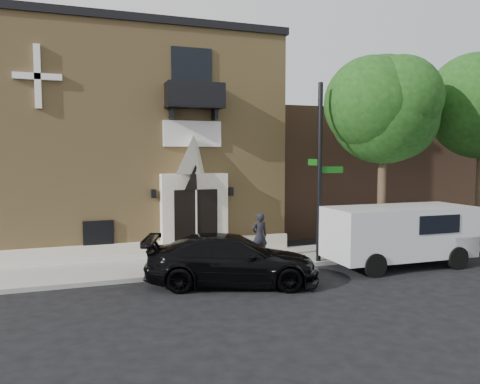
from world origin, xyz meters
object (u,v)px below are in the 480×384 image
at_px(cargo_van, 403,233).
at_px(fire_hydrant, 359,247).
at_px(pedestrian_near, 260,236).
at_px(street_sign, 320,172).
at_px(dumpster, 426,235).
at_px(black_sedan, 232,260).

distance_m(cargo_van, fire_hydrant, 1.75).
bearing_deg(fire_hydrant, pedestrian_near, 164.28).
distance_m(street_sign, dumpster, 6.12).
bearing_deg(pedestrian_near, fire_hydrant, 162.41).
bearing_deg(dumpster, street_sign, 177.38).
xyz_separation_m(cargo_van, pedestrian_near, (-4.78, 2.24, -0.21)).
bearing_deg(cargo_van, black_sedan, -177.27).
height_order(cargo_van, pedestrian_near, cargo_van).
bearing_deg(cargo_van, fire_hydrant, 132.55).
bearing_deg(fire_hydrant, black_sedan, -165.73).
bearing_deg(black_sedan, cargo_van, -69.66).
bearing_deg(pedestrian_near, black_sedan, 50.23).
distance_m(cargo_van, street_sign, 3.78).
bearing_deg(fire_hydrant, street_sign, 179.37).
relative_size(cargo_van, street_sign, 0.83).
distance_m(black_sedan, pedestrian_near, 3.15).
xyz_separation_m(fire_hydrant, dumpster, (3.69, 0.63, 0.16)).
xyz_separation_m(dumpster, pedestrian_near, (-7.40, 0.41, 0.32)).
bearing_deg(black_sedan, fire_hydrant, -57.39).
bearing_deg(street_sign, cargo_van, -20.72).
bearing_deg(fire_hydrant, dumpster, 9.67).
height_order(cargo_van, dumpster, cargo_van).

